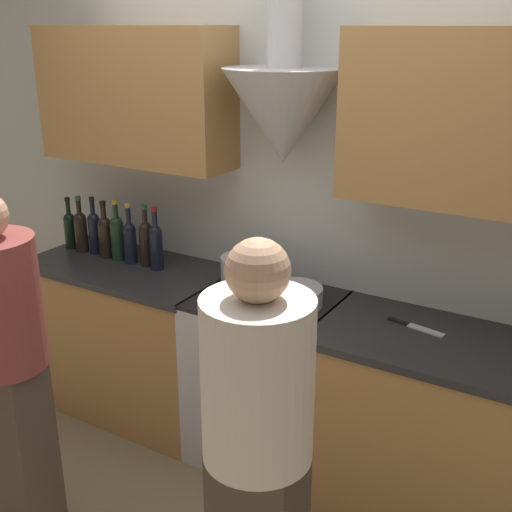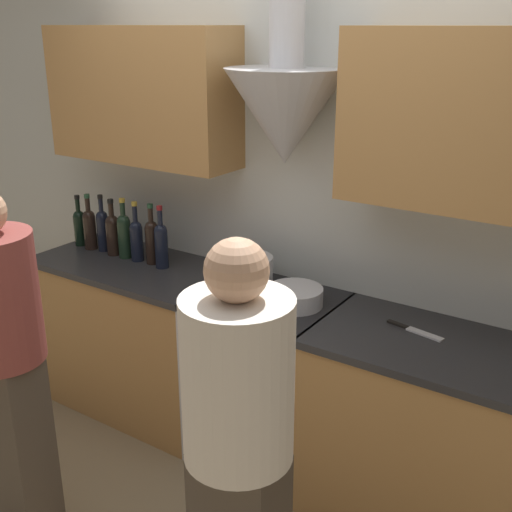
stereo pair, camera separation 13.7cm
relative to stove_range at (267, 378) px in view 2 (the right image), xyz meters
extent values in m
plane|color=#847051|center=(0.00, -0.33, -0.45)|extent=(12.00, 12.00, 0.00)
cube|color=silver|center=(0.00, 0.33, 0.85)|extent=(8.40, 0.06, 2.60)
cone|color=silver|center=(0.00, 0.14, 1.30)|extent=(0.57, 0.57, 0.43)
cube|color=#B27F47|center=(-0.89, 0.15, 1.35)|extent=(1.12, 0.32, 0.70)
cube|color=#B27F47|center=(0.97, 0.15, 1.35)|extent=(1.27, 0.32, 0.70)
cube|color=#B27F47|center=(-0.89, 0.00, -0.02)|extent=(1.12, 0.60, 0.86)
cube|color=#28282B|center=(-0.89, 0.00, 0.43)|extent=(1.14, 0.62, 0.03)
cube|color=#B27F47|center=(0.97, 0.00, -0.02)|extent=(1.27, 0.60, 0.86)
cube|color=#28282B|center=(0.97, 0.00, 0.43)|extent=(1.29, 0.62, 0.03)
cube|color=silver|center=(0.00, 0.00, -0.01)|extent=(0.67, 0.60, 0.88)
cube|color=black|center=(0.00, -0.30, -0.05)|extent=(0.47, 0.01, 0.39)
cube|color=black|center=(0.00, 0.00, 0.43)|extent=(0.67, 0.60, 0.02)
cube|color=silver|center=(0.00, 0.27, 0.37)|extent=(0.67, 0.06, 0.10)
cylinder|color=black|center=(-1.37, 0.05, 0.53)|extent=(0.07, 0.07, 0.18)
sphere|color=black|center=(-1.37, 0.05, 0.63)|extent=(0.07, 0.07, 0.07)
cylinder|color=black|center=(-1.37, 0.05, 0.69)|extent=(0.03, 0.03, 0.09)
cylinder|color=black|center=(-1.37, 0.05, 0.74)|extent=(0.03, 0.03, 0.02)
cylinder|color=black|center=(-1.27, 0.04, 0.54)|extent=(0.07, 0.07, 0.20)
sphere|color=black|center=(-1.27, 0.04, 0.64)|extent=(0.07, 0.07, 0.07)
cylinder|color=black|center=(-1.27, 0.04, 0.71)|extent=(0.03, 0.03, 0.09)
cylinder|color=#234C33|center=(-1.27, 0.04, 0.77)|extent=(0.03, 0.03, 0.02)
cylinder|color=black|center=(-1.18, 0.06, 0.55)|extent=(0.07, 0.07, 0.21)
sphere|color=black|center=(-1.18, 0.06, 0.65)|extent=(0.07, 0.07, 0.07)
cylinder|color=black|center=(-1.18, 0.06, 0.71)|extent=(0.03, 0.03, 0.09)
cylinder|color=black|center=(-1.18, 0.06, 0.77)|extent=(0.03, 0.03, 0.02)
cylinder|color=black|center=(-1.08, 0.04, 0.54)|extent=(0.08, 0.08, 0.20)
sphere|color=black|center=(-1.08, 0.04, 0.64)|extent=(0.08, 0.08, 0.08)
cylinder|color=black|center=(-1.08, 0.04, 0.71)|extent=(0.03, 0.03, 0.09)
cylinder|color=black|center=(-1.08, 0.04, 0.76)|extent=(0.03, 0.03, 0.02)
cylinder|color=black|center=(-0.99, 0.04, 0.55)|extent=(0.08, 0.08, 0.22)
sphere|color=black|center=(-0.99, 0.04, 0.66)|extent=(0.07, 0.07, 0.07)
cylinder|color=black|center=(-0.99, 0.04, 0.72)|extent=(0.03, 0.03, 0.09)
cylinder|color=gold|center=(-0.99, 0.04, 0.78)|extent=(0.03, 0.03, 0.02)
cylinder|color=black|center=(-0.90, 0.04, 0.54)|extent=(0.07, 0.07, 0.20)
sphere|color=black|center=(-0.90, 0.04, 0.64)|extent=(0.07, 0.07, 0.07)
cylinder|color=black|center=(-0.90, 0.04, 0.71)|extent=(0.03, 0.03, 0.11)
cylinder|color=gold|center=(-0.90, 0.04, 0.78)|extent=(0.03, 0.03, 0.02)
cylinder|color=black|center=(-0.80, 0.06, 0.55)|extent=(0.07, 0.07, 0.21)
sphere|color=black|center=(-0.80, 0.06, 0.65)|extent=(0.07, 0.07, 0.07)
cylinder|color=black|center=(-0.80, 0.06, 0.72)|extent=(0.03, 0.03, 0.09)
cylinder|color=#234C33|center=(-0.80, 0.06, 0.78)|extent=(0.03, 0.03, 0.02)
cylinder|color=black|center=(-0.71, 0.04, 0.55)|extent=(0.07, 0.07, 0.21)
sphere|color=black|center=(-0.71, 0.04, 0.66)|extent=(0.07, 0.07, 0.07)
cylinder|color=black|center=(-0.71, 0.04, 0.72)|extent=(0.03, 0.03, 0.10)
cylinder|color=maroon|center=(-0.71, 0.04, 0.78)|extent=(0.03, 0.03, 0.02)
cylinder|color=silver|center=(-0.15, 0.05, 0.53)|extent=(0.25, 0.25, 0.17)
cylinder|color=silver|center=(0.15, 0.00, 0.49)|extent=(0.27, 0.27, 0.09)
cube|color=silver|center=(0.77, 0.05, 0.45)|extent=(0.17, 0.07, 0.01)
cube|color=black|center=(0.64, 0.07, 0.45)|extent=(0.10, 0.04, 0.01)
cube|color=#473D33|center=(-0.59, -1.07, -0.01)|extent=(0.29, 0.19, 0.88)
cylinder|color=silver|center=(0.60, -1.10, 0.74)|extent=(0.33, 0.33, 0.51)
sphere|color=tan|center=(0.60, -1.10, 1.08)|extent=(0.18, 0.18, 0.18)
camera|label=1|loc=(1.43, -2.49, 1.70)|focal=45.00mm
camera|label=2|loc=(1.54, -2.41, 1.70)|focal=45.00mm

